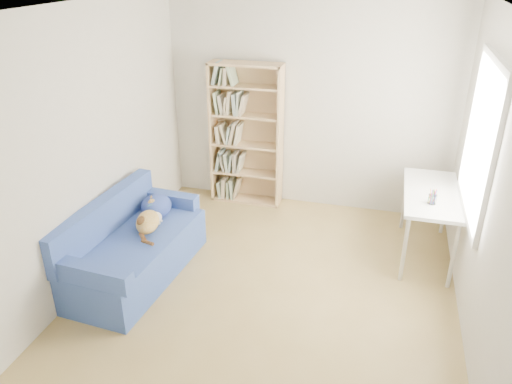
# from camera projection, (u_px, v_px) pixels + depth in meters

# --- Properties ---
(ground) EXTENTS (4.00, 4.00, 0.00)m
(ground) POSITION_uv_depth(u_px,v_px,m) (269.00, 290.00, 4.84)
(ground) COLOR olive
(ground) RESTS_ON ground
(room_shell) EXTENTS (3.54, 4.04, 2.62)m
(room_shell) POSITION_uv_depth(u_px,v_px,m) (283.00, 129.00, 4.14)
(room_shell) COLOR silver
(room_shell) RESTS_ON ground
(sofa) EXTENTS (0.90, 1.69, 0.80)m
(sofa) POSITION_uv_depth(u_px,v_px,m) (133.00, 247.00, 4.98)
(sofa) COLOR navy
(sofa) RESTS_ON ground
(bookshelf) EXTENTS (0.90, 0.28, 1.80)m
(bookshelf) POSITION_uv_depth(u_px,v_px,m) (246.00, 141.00, 6.27)
(bookshelf) COLOR tan
(bookshelf) RESTS_ON ground
(desk) EXTENTS (0.55, 1.20, 0.75)m
(desk) POSITION_uv_depth(u_px,v_px,m) (431.00, 199.00, 5.13)
(desk) COLOR white
(desk) RESTS_ON ground
(pen_cup) EXTENTS (0.08, 0.08, 0.16)m
(pen_cup) POSITION_uv_depth(u_px,v_px,m) (432.00, 198.00, 4.84)
(pen_cup) COLOR white
(pen_cup) RESTS_ON desk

